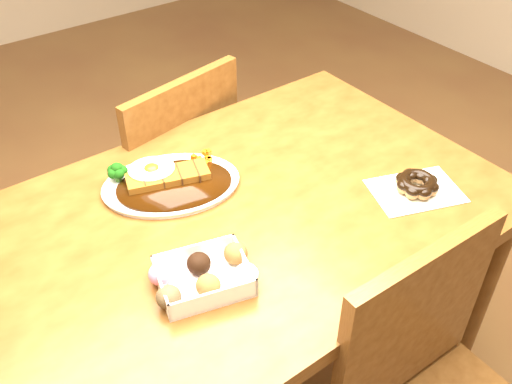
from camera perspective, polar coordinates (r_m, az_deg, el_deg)
table at (r=1.36m, az=-1.03°, el=-4.83°), size 1.20×0.80×0.75m
chair_far at (r=1.85m, az=-9.16°, el=1.37°), size 0.49×0.49×0.87m
katsu_curry_plate at (r=1.36m, az=-8.75°, el=1.08°), size 0.38×0.33×0.06m
donut_box at (r=1.12m, az=-5.27°, el=-8.29°), size 0.21×0.18×0.05m
pon_de_ring at (r=1.38m, az=15.78°, el=0.72°), size 0.24×0.21×0.04m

